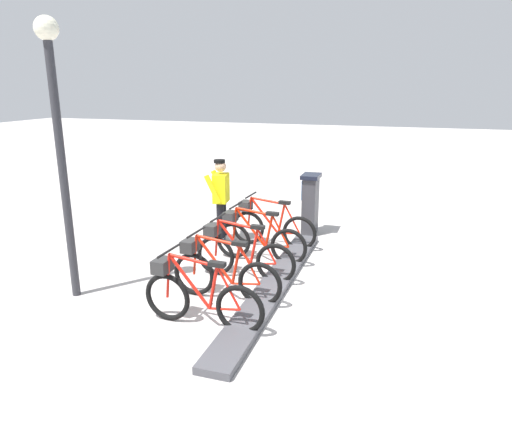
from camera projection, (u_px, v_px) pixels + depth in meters
ground_plane at (274, 288)px, 7.40m from camera, size 60.00×60.00×0.00m
dock_rail_base at (274, 285)px, 7.38m from camera, size 0.44×4.96×0.10m
payment_kiosk at (310, 203)px, 9.91m from camera, size 0.36×0.52×1.28m
bike_docked_0 at (270, 225)px, 9.19m from camera, size 1.72×0.54×1.02m
bike_docked_1 at (256, 238)px, 8.42m from camera, size 1.72×0.54×1.02m
bike_docked_2 at (241, 254)px, 7.66m from camera, size 1.72×0.54×1.02m
bike_docked_3 at (221, 272)px, 6.90m from camera, size 1.72×0.54×1.02m
bike_docked_4 at (197, 296)px, 6.14m from camera, size 1.72×0.54×1.02m
worker_near_rack at (221, 197)px, 9.37m from camera, size 0.49×0.66×1.66m
lamp_post at (57, 122)px, 6.46m from camera, size 0.32×0.32×3.93m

